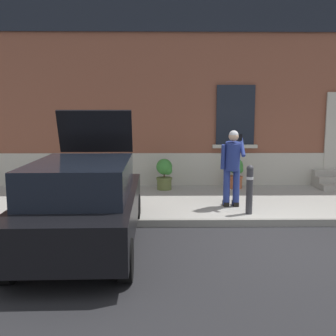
% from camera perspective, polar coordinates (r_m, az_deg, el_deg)
% --- Properties ---
extents(ground_plane, '(80.00, 80.00, 0.00)m').
position_cam_1_polar(ground_plane, '(7.30, 15.96, -10.39)').
color(ground_plane, '#232326').
extents(sidewalk, '(24.00, 3.60, 0.15)m').
position_cam_1_polar(sidewalk, '(9.89, 11.33, -4.85)').
color(sidewalk, '#99968E').
rests_on(sidewalk, ground).
extents(curb_edge, '(24.00, 0.12, 0.15)m').
position_cam_1_polar(curb_edge, '(8.14, 14.08, -7.81)').
color(curb_edge, gray).
rests_on(curb_edge, ground).
extents(building_facade, '(24.00, 1.52, 7.50)m').
position_cam_1_polar(building_facade, '(12.17, 9.34, 14.95)').
color(building_facade, brown).
rests_on(building_facade, ground).
extents(hatchback_car_black, '(1.86, 4.10, 2.34)m').
position_cam_1_polar(hatchback_car_black, '(6.71, -12.30, -4.83)').
color(hatchback_car_black, black).
rests_on(hatchback_car_black, ground).
extents(bollard_near_person, '(0.15, 0.15, 1.04)m').
position_cam_1_polar(bollard_near_person, '(8.32, 11.92, -2.86)').
color(bollard_near_person, '#333338').
rests_on(bollard_near_person, sidewalk).
extents(bollard_far_left, '(0.15, 0.15, 1.04)m').
position_cam_1_polar(bollard_far_left, '(8.34, -13.94, -2.91)').
color(bollard_far_left, '#333338').
rests_on(bollard_far_left, sidewalk).
extents(person_on_phone, '(0.51, 0.51, 1.74)m').
position_cam_1_polar(person_on_phone, '(8.80, 9.45, 0.68)').
color(person_on_phone, navy).
rests_on(person_on_phone, sidewalk).
extents(planter_cream, '(0.44, 0.44, 0.86)m').
position_cam_1_polar(planter_cream, '(10.91, -11.10, -0.77)').
color(planter_cream, beige).
rests_on(planter_cream, sidewalk).
extents(planter_olive, '(0.44, 0.44, 0.86)m').
position_cam_1_polar(planter_olive, '(10.71, -0.51, -0.79)').
color(planter_olive, '#606B38').
rests_on(planter_olive, sidewalk).
extents(planter_terracotta, '(0.44, 0.44, 0.86)m').
position_cam_1_polar(planter_terracotta, '(11.08, 9.91, -0.61)').
color(planter_terracotta, '#B25B38').
rests_on(planter_terracotta, sidewalk).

